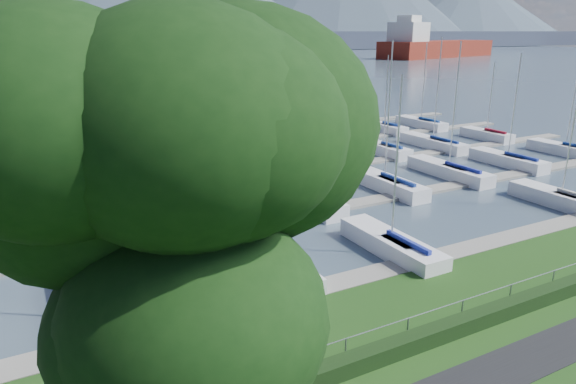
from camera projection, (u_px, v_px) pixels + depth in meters
path at (482, 379)px, 18.68m from camera, size 160.00×2.00×0.04m
water at (38, 59)px, 239.86m from camera, size 800.00×540.00×0.20m
hedge at (433, 335)px, 20.77m from camera, size 80.00×0.70×0.70m
fence at (427, 312)px, 20.85m from camera, size 80.00×0.04×0.04m
foothill at (28, 42)px, 296.78m from camera, size 900.00×80.00×12.00m
docks at (209, 185)px, 43.13m from camera, size 90.00×41.60×0.25m
tree at (169, 183)px, 9.29m from camera, size 8.30×7.77×13.13m
crane at (209, 118)px, 41.83m from camera, size 4.93×13.34×22.35m
cargo_ship_mid at (110, 53)px, 214.60m from camera, size 103.86×41.57×21.50m
cargo_ship_east at (434, 49)px, 252.97m from camera, size 80.23×38.30×21.50m
sailboat_fleet at (167, 115)px, 43.30m from camera, size 75.39×49.40×12.82m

